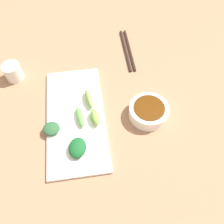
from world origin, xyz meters
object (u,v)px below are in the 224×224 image
at_px(serving_plate, 76,118).
at_px(chopsticks, 127,50).
at_px(tea_cup, 13,72).
at_px(sauce_bowl, 148,111).

bearing_deg(serving_plate, chopsticks, -127.71).
relative_size(chopsticks, tea_cup, 3.68).
bearing_deg(serving_plate, sauce_bowl, 174.75).
xyz_separation_m(serving_plate, chopsticks, (-0.22, -0.29, -0.00)).
height_order(sauce_bowl, chopsticks, sauce_bowl).
height_order(serving_plate, chopsticks, serving_plate).
distance_m(serving_plate, chopsticks, 0.37).
distance_m(chopsticks, tea_cup, 0.44).
xyz_separation_m(sauce_bowl, chopsticks, (0.01, -0.31, -0.02)).
bearing_deg(tea_cup, serving_plate, 135.05).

